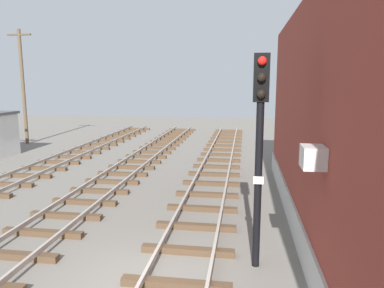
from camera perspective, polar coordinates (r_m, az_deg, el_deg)
name	(u,v)px	position (r m, az deg, el deg)	size (l,w,h in m)	color
ground_plane	(148,286)	(8.73, -6.97, -21.47)	(80.00, 80.00, 0.00)	slate
track_near_building	(176,283)	(8.53, -2.54, -21.18)	(2.50, 53.91, 0.32)	#4C3826
signal_mast	(260,137)	(8.54, 10.70, 1.12)	(0.36, 0.40, 5.17)	black
utility_pole_far	(23,85)	(29.31, -25.31, 8.48)	(1.80, 0.24, 8.31)	brown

